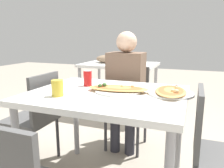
# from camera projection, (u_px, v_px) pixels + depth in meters

# --- Properties ---
(dining_table) EXTENTS (1.09, 0.88, 0.78)m
(dining_table) POSITION_uv_depth(u_px,v_px,m) (107.00, 103.00, 1.58)
(dining_table) COLOR white
(dining_table) RESTS_ON ground_plane
(chair_far_seated) EXTENTS (0.40, 0.40, 0.86)m
(chair_far_seated) POSITION_uv_depth(u_px,v_px,m) (128.00, 102.00, 2.35)
(chair_far_seated) COLOR #4C4C4C
(chair_far_seated) RESTS_ON ground_plane
(chair_side_left) EXTENTS (0.40, 0.40, 0.86)m
(chair_side_left) POSITION_uv_depth(u_px,v_px,m) (36.00, 114.00, 1.97)
(chair_side_left) COLOR #4C4C4C
(chair_side_left) RESTS_ON ground_plane
(chair_side_right) EXTENTS (0.40, 0.40, 0.86)m
(chair_side_right) POSITION_uv_depth(u_px,v_px,m) (216.00, 149.00, 1.36)
(chair_side_right) COLOR #4C4C4C
(chair_side_right) RESTS_ON ground_plane
(person_seated) EXTENTS (0.35, 0.28, 1.22)m
(person_seated) POSITION_uv_depth(u_px,v_px,m) (126.00, 83.00, 2.20)
(person_seated) COLOR #2D2D38
(person_seated) RESTS_ON ground_plane
(pizza_main) EXTENTS (0.46, 0.33, 0.06)m
(pizza_main) POSITION_uv_depth(u_px,v_px,m) (118.00, 89.00, 1.58)
(pizza_main) COLOR white
(pizza_main) RESTS_ON dining_table
(soda_can) EXTENTS (0.07, 0.07, 0.12)m
(soda_can) POSITION_uv_depth(u_px,v_px,m) (88.00, 78.00, 1.75)
(soda_can) COLOR red
(soda_can) RESTS_ON dining_table
(drink_glass) EXTENTS (0.08, 0.08, 0.11)m
(drink_glass) POSITION_uv_depth(u_px,v_px,m) (57.00, 88.00, 1.45)
(drink_glass) COLOR gold
(drink_glass) RESTS_ON dining_table
(pizza_second) EXTENTS (0.31, 0.39, 0.06)m
(pizza_second) POSITION_uv_depth(u_px,v_px,m) (171.00, 92.00, 1.50)
(pizza_second) COLOR white
(pizza_second) RESTS_ON dining_table
(background_table) EXTENTS (1.10, 0.80, 0.90)m
(background_table) POSITION_uv_depth(u_px,v_px,m) (117.00, 67.00, 3.34)
(background_table) COLOR white
(background_table) RESTS_ON ground_plane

